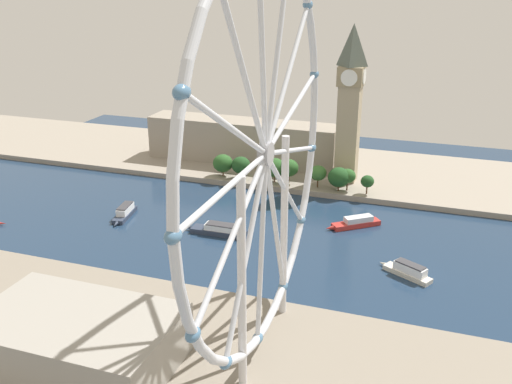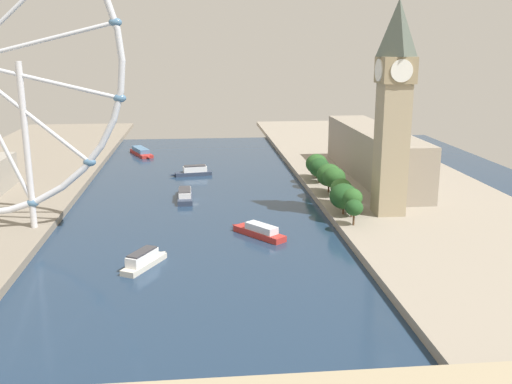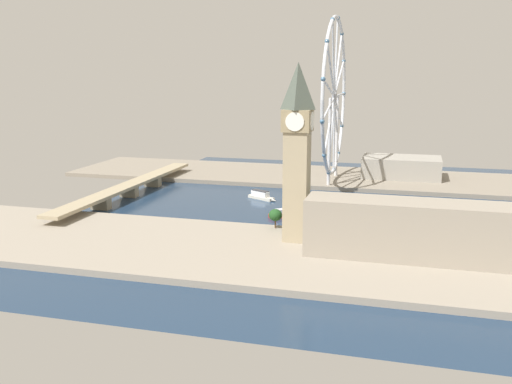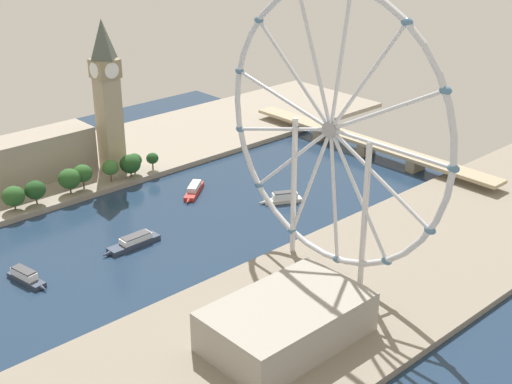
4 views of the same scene
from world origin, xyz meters
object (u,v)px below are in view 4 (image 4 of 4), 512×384
clock_tower (107,93)px  river_bridge (366,143)px  ferris_wheel (331,131)px  tour_boat_2 (134,242)px  riverside_hall (287,321)px  tour_boat_3 (194,190)px  tour_boat_0 (26,277)px  tour_boat_4 (283,198)px

clock_tower → river_bridge: bearing=58.8°
ferris_wheel → tour_boat_2: 109.73m
tour_boat_2 → river_bridge: bearing=-179.3°
river_bridge → tour_boat_2: (4.93, -174.46, -4.71)m
tour_boat_2 → riverside_hall: bearing=87.8°
clock_tower → river_bridge: size_ratio=0.47×
clock_tower → ferris_wheel: (161.25, 5.04, 17.52)m
river_bridge → tour_boat_2: river_bridge is taller
tour_boat_3 → ferris_wheel: bearing=46.2°
riverside_hall → tour_boat_0: size_ratio=2.46×
tour_boat_0 → tour_boat_3: size_ratio=0.99×
riverside_hall → river_bridge: (-108.10, 176.79, -4.01)m
clock_tower → ferris_wheel: ferris_wheel is taller
ferris_wheel → tour_boat_2: bearing=-148.2°
ferris_wheel → riverside_hall: (26.69, -49.82, -54.01)m
ferris_wheel → river_bridge: bearing=122.7°
clock_tower → tour_boat_3: bearing=15.7°
ferris_wheel → river_bridge: ferris_wheel is taller
clock_tower → river_bridge: clock_tower is taller
clock_tower → ferris_wheel: bearing=1.8°
tour_boat_2 → clock_tower: bearing=-117.5°
clock_tower → riverside_hall: clock_tower is taller
clock_tower → tour_boat_4: (96.67, 43.41, -44.90)m
clock_tower → tour_boat_0: bearing=-49.2°
ferris_wheel → tour_boat_0: size_ratio=5.01×
tour_boat_4 → ferris_wheel: bearing=88.0°
tour_boat_0 → clock_tower: bearing=120.9°
ferris_wheel → tour_boat_2: ferris_wheel is taller
tour_boat_4 → tour_boat_3: bearing=-27.2°
ferris_wheel → riverside_hall: 78.18m
clock_tower → riverside_hall: size_ratio=1.45×
riverside_hall → tour_boat_0: (-106.91, -49.18, -8.48)m
tour_boat_0 → tour_boat_4: 138.26m
tour_boat_4 → riverside_hall: bearing=74.7°
ferris_wheel → tour_boat_0: bearing=-129.0°
riverside_hall → tour_boat_4: 127.20m
tour_boat_0 → ferris_wheel: bearing=41.1°
riverside_hall → river_bridge: riverside_hall is taller
riverside_hall → tour_boat_0: 117.99m
ferris_wheel → tour_boat_0: (-80.22, -99.00, -62.49)m
riverside_hall → tour_boat_0: bearing=-155.3°
clock_tower → riverside_hall: 196.62m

